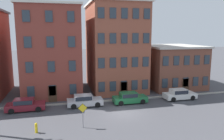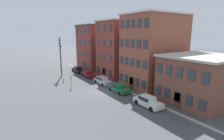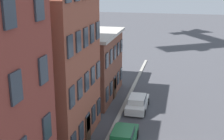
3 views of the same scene
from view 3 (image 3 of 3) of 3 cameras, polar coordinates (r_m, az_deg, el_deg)
apartment_far at (r=24.80m, az=-16.74°, el=2.84°), size 8.53×11.21×13.60m
apartment_annex at (r=33.97m, az=-7.32°, el=1.15°), size 9.11×9.91×6.96m
car_green at (r=24.18m, az=2.02°, el=-12.23°), size 4.40×1.92×1.43m
car_white at (r=30.60m, az=4.68°, el=-5.93°), size 4.40×1.92×1.43m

